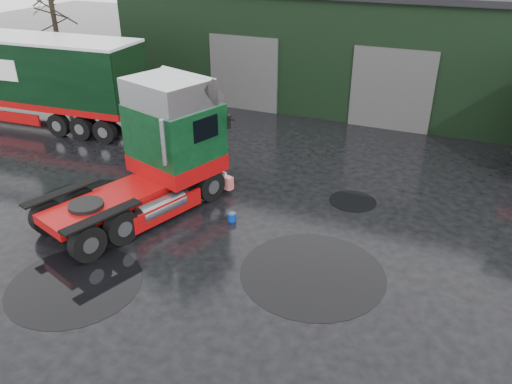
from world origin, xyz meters
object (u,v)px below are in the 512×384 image
Objects in this scene: tree_left at (55,23)px; hero_tractor at (128,156)px; wash_bucket at (232,217)px; warehouse at (413,44)px; trailer_left at (12,79)px.

hero_tractor is at bearing -39.79° from tree_left.
wash_bucket is 0.04× the size of tree_left.
warehouse reaches higher than trailer_left.
hero_tractor is at bearing -162.90° from wash_bucket.
warehouse is at bearing 79.58° from wash_bucket.
trailer_left is at bearing 170.88° from hero_tractor.
tree_left is (-12.50, 10.41, 1.97)m from hero_tractor.
tree_left is at bearing 8.38° from trailer_left.
wash_bucket is at bearing -100.42° from warehouse.
trailer_left is at bearing -77.62° from tree_left.
wash_bucket is (-3.20, -17.39, -3.02)m from warehouse.
hero_tractor is 24.51× the size of wash_bucket.
wash_bucket is 18.84m from tree_left.
warehouse reaches higher than wash_bucket.
hero_tractor is 0.86× the size of tree_left.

